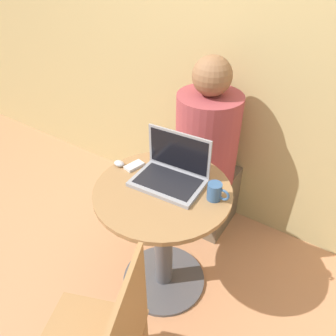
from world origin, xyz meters
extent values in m
plane|color=tan|center=(0.00, 0.00, 0.00)|extent=(12.00, 12.00, 0.00)
cube|color=tan|center=(0.00, 0.84, 1.30)|extent=(7.00, 0.05, 2.60)
cylinder|color=#4C4C51|center=(0.00, 0.00, 0.01)|extent=(0.51, 0.51, 0.02)
cylinder|color=#4C4C51|center=(0.00, 0.00, 0.37)|extent=(0.11, 0.11, 0.70)
cylinder|color=olive|center=(0.00, 0.00, 0.73)|extent=(0.70, 0.70, 0.02)
cube|color=gray|center=(0.00, 0.05, 0.76)|extent=(0.37, 0.26, 0.02)
cube|color=black|center=(0.00, 0.05, 0.77)|extent=(0.33, 0.21, 0.00)
cube|color=gray|center=(-0.01, 0.17, 0.88)|extent=(0.36, 0.03, 0.23)
cube|color=black|center=(-0.01, 0.16, 0.88)|extent=(0.33, 0.02, 0.20)
cube|color=silver|center=(-0.24, 0.07, 0.75)|extent=(0.08, 0.12, 0.02)
ellipsoid|color=#B2B2B7|center=(-0.31, 0.03, 0.76)|extent=(0.06, 0.04, 0.03)
cylinder|color=#335684|center=(0.25, 0.08, 0.79)|extent=(0.07, 0.07, 0.09)
torus|color=#335684|center=(0.29, 0.08, 0.79)|extent=(0.06, 0.01, 0.06)
cylinder|color=#9E7042|center=(-0.12, -0.59, 0.23)|extent=(0.04, 0.04, 0.45)
cube|color=#9E7042|center=(0.29, -0.62, 0.69)|extent=(0.15, 0.35, 0.45)
cube|color=brown|center=(-0.06, 0.71, 0.22)|extent=(0.39, 0.57, 0.44)
cylinder|color=#993D42|center=(-0.05, 0.57, 0.73)|extent=(0.40, 0.40, 0.59)
sphere|color=brown|center=(-0.05, 0.57, 1.14)|extent=(0.23, 0.23, 0.23)
camera|label=1|loc=(0.73, -1.04, 1.80)|focal=35.00mm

